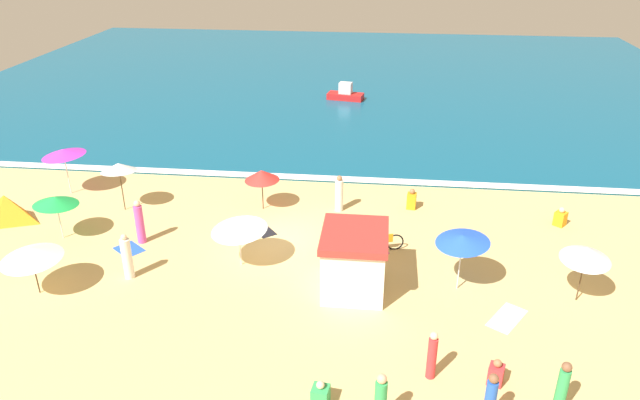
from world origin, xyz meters
TOP-DOWN VIEW (x-y plane):
  - ground_plane at (0.00, 0.00)m, footprint 60.00×60.00m
  - ocean_water at (0.00, 28.00)m, footprint 60.00×44.00m
  - wave_breaker_foam at (0.00, 6.30)m, footprint 57.00×0.70m
  - lifeguard_cabana at (3.09, -3.48)m, footprint 2.36×2.80m
  - beach_umbrella_0 at (-9.46, -1.07)m, footprint 2.58×2.58m
  - beach_umbrella_1 at (11.06, -3.35)m, footprint 1.89×1.92m
  - beach_umbrella_2 at (-11.34, 3.27)m, footprint 2.52×2.50m
  - beach_umbrella_3 at (6.89, -3.08)m, footprint 2.69×2.68m
  - beach_umbrella_4 at (-1.52, 2.63)m, footprint 2.27×2.27m
  - beach_umbrella_5 at (-1.40, -2.35)m, footprint 3.08×3.08m
  - beach_umbrella_6 at (-7.93, 1.82)m, footprint 2.12×2.13m
  - beach_umbrella_7 at (-8.26, -5.05)m, footprint 2.95×2.96m
  - beach_tent at (-12.72, 0.25)m, footprint 2.56×1.80m
  - parked_bicycle at (4.09, -0.62)m, footprint 1.77×0.56m
  - beachgoer_0 at (7.06, -9.54)m, footprint 0.36×0.36m
  - beachgoer_1 at (7.51, -7.95)m, footprint 0.54×0.54m
  - beachgoer_2 at (4.18, -9.83)m, footprint 0.44×0.44m
  - beachgoer_3 at (11.89, 2.46)m, footprint 0.64×0.64m
  - beachgoer_4 at (-5.96, -1.05)m, footprint 0.48×0.48m
  - beachgoer_5 at (9.06, -8.88)m, footprint 0.40×0.40m
  - beachgoer_6 at (5.64, -7.90)m, footprint 0.34×0.34m
  - beachgoer_7 at (2.52, -9.34)m, footprint 0.53×0.53m
  - beachgoer_8 at (2.03, 2.86)m, footprint 0.43×0.43m
  - beachgoer_9 at (-5.40, -3.70)m, footprint 0.53×0.53m
  - beachgoer_10 at (5.39, 3.44)m, footprint 0.46×0.46m
  - beach_towel_1 at (3.49, -0.78)m, footprint 1.85×1.64m
  - beach_towel_2 at (8.42, -4.72)m, footprint 1.61×1.86m
  - beach_towel_3 at (-6.27, -1.71)m, footprint 1.47×1.42m
  - beach_towel_4 at (-1.19, 0.64)m, footprint 1.56×1.71m
  - small_boat_0 at (1.00, 21.23)m, footprint 2.79×1.56m

SIDE VIEW (x-z plane):
  - ground_plane at x=0.00m, z-range 0.00..0.00m
  - beach_towel_1 at x=3.49m, z-range 0.00..0.01m
  - beach_towel_2 at x=8.42m, z-range 0.00..0.01m
  - beach_towel_3 at x=-6.27m, z-range 0.00..0.01m
  - beach_towel_4 at x=-1.19m, z-range 0.00..0.01m
  - ocean_water at x=0.00m, z-range 0.00..0.10m
  - wave_breaker_foam at x=0.00m, z-range 0.10..0.11m
  - beachgoer_7 at x=2.52m, z-range -0.08..0.72m
  - beachgoer_1 at x=7.51m, z-range -0.07..0.78m
  - beachgoer_3 at x=11.89m, z-range -0.07..0.81m
  - parked_bicycle at x=4.09m, z-range 0.00..0.76m
  - beachgoer_10 at x=5.39m, z-range -0.07..0.94m
  - small_boat_0 at x=1.00m, z-range -0.13..1.13m
  - beach_tent at x=-12.72m, z-range 0.00..1.22m
  - beachgoer_6 at x=5.64m, z-range -0.02..1.61m
  - beachgoer_2 at x=4.18m, z-range -0.03..1.63m
  - beachgoer_8 at x=2.03m, z-range -0.06..1.70m
  - beachgoer_0 at x=7.06m, z-range -0.02..1.67m
  - beachgoer_5 at x=9.06m, z-range -0.02..1.68m
  - beachgoer_9 at x=-5.40m, z-range -0.06..1.79m
  - beachgoer_4 at x=-5.96m, z-range -0.05..1.89m
  - lifeguard_cabana at x=3.09m, z-range 0.02..2.36m
  - beach_umbrella_7 at x=-8.26m, z-range 0.68..2.64m
  - beach_umbrella_5 at x=-1.40m, z-range 0.72..2.68m
  - beach_umbrella_4 at x=-1.52m, z-range 0.71..2.69m
  - beach_umbrella_0 at x=-9.46m, z-range 0.75..2.75m
  - beach_umbrella_1 at x=11.06m, z-range 0.79..3.03m
  - beach_umbrella_3 at x=6.89m, z-range 0.91..3.25m
  - beach_umbrella_6 at x=-7.93m, z-range 0.93..3.34m
  - beach_umbrella_2 at x=-11.34m, z-range 0.95..3.36m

